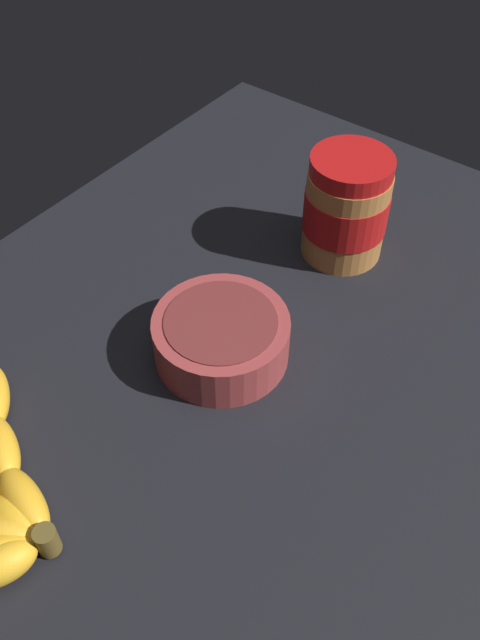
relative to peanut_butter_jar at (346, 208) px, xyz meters
The scene contains 3 objects.
ground_plane 24.29cm from the peanut_butter_jar, 168.70° to the right, with size 97.25×79.28×4.19cm, color black.
peanut_butter_jar is the anchor object (origin of this frame).
small_bowl 22.17cm from the peanut_butter_jar, behind, with size 14.37×14.37×5.32cm.
Camera 1 is at (-36.01, -24.14, 56.01)cm, focal length 37.99 mm.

